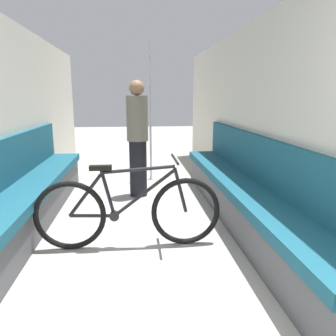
% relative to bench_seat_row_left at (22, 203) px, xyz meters
% --- Properties ---
extents(wall_right, '(0.10, 8.83, 2.29)m').
position_rel_bench_seat_row_left_xyz_m(wall_right, '(2.65, 0.03, 0.82)').
color(wall_right, beige).
rests_on(wall_right, ground).
extents(bench_seat_row_left, '(0.47, 4.18, 0.99)m').
position_rel_bench_seat_row_left_xyz_m(bench_seat_row_left, '(0.00, 0.00, 0.00)').
color(bench_seat_row_left, '#4C4C51').
rests_on(bench_seat_row_left, ground).
extents(bench_seat_row_right, '(0.47, 4.18, 0.99)m').
position_rel_bench_seat_row_left_xyz_m(bench_seat_row_right, '(2.39, 0.00, 0.00)').
color(bench_seat_row_right, '#4C4C51').
rests_on(bench_seat_row_right, ground).
extents(bicycle, '(1.75, 0.46, 0.86)m').
position_rel_bench_seat_row_left_xyz_m(bicycle, '(1.11, -0.46, 0.03)').
color(bicycle, black).
rests_on(bicycle, ground).
extents(grab_pole_near, '(0.08, 0.08, 2.27)m').
position_rel_bench_seat_row_left_xyz_m(grab_pole_near, '(1.46, 2.12, 0.79)').
color(grab_pole_near, gray).
rests_on(grab_pole_near, ground).
extents(passenger_standing, '(0.30, 0.30, 1.63)m').
position_rel_bench_seat_row_left_xyz_m(passenger_standing, '(1.23, 1.20, 0.52)').
color(passenger_standing, black).
rests_on(passenger_standing, ground).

